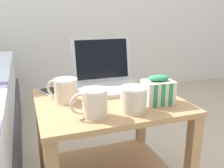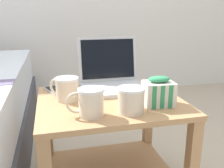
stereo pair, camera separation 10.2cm
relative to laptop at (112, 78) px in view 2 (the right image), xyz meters
The scene contains 7 objects.
bedside_table 0.28m from the laptop, 107.39° to the right, with size 0.61×0.52×0.49m.
laptop is the anchor object (origin of this frame).
mug_front_left 0.36m from the laptop, 116.85° to the right, with size 0.14×0.09×0.10m.
mug_front_right 0.26m from the laptop, 151.95° to the right, with size 0.12×0.11×0.10m.
mug_mid_center 0.32m from the laptop, 91.34° to the right, with size 0.10×0.14×0.10m.
snack_bag 0.30m from the laptop, 65.79° to the right, with size 0.13×0.10×0.12m.
cell_phone 0.27m from the laptop, behind, with size 0.12×0.16×0.01m.
Camera 2 is at (-0.24, -0.99, 0.86)m, focal length 40.00 mm.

